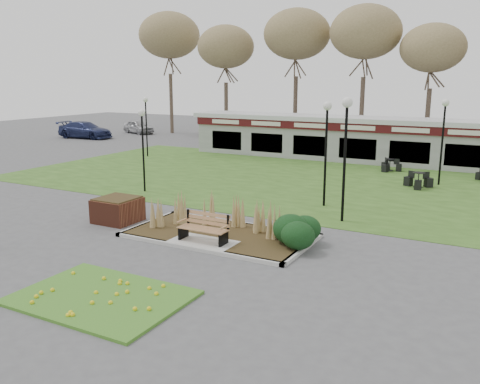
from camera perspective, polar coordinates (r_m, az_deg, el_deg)
The scene contains 18 objects.
ground at distance 16.78m, azimuth -4.43°, elevation -6.11°, with size 100.00×100.00×0.00m, color #515154.
lawn at distance 27.30m, azimuth 9.27°, elevation 1.13°, with size 34.00×16.00×0.02m, color #32591C.
flower_bed at distance 13.39m, azimuth -15.32°, elevation -11.21°, with size 4.20×3.00×0.16m.
planting_bed at distance 17.18m, azimuth 1.58°, elevation -4.34°, with size 6.75×3.40×1.27m.
park_bench at distance 16.80m, azimuth -4.01°, elevation -3.97°, with size 1.70×0.66×0.93m.
brick_planter at distance 19.99m, azimuth -13.57°, elevation -1.93°, with size 1.50×1.50×0.95m.
food_pavilion at distance 34.62m, azimuth 13.72°, elevation 5.80°, with size 24.60×3.40×2.90m.
tree_backdrop at distance 42.34m, azimuth 17.14°, elevation 16.14°, with size 47.24×5.24×10.36m.
lamp_post_near_right at distance 19.33m, azimuth 11.81°, elevation 6.61°, with size 0.39×0.39×4.72m.
lamp_post_mid_left at distance 24.67m, azimuth -10.91°, elevation 6.62°, with size 0.33×0.33×3.97m.
lamp_post_mid_right at distance 27.71m, azimuth 21.92°, elevation 7.21°, with size 0.36×0.36×4.38m.
lamp_post_far_right at distance 21.66m, azimuth 9.69°, elevation 6.81°, with size 0.37×0.37×4.46m.
lamp_post_far_left at distance 36.09m, azimuth -10.52°, elevation 8.65°, with size 0.34×0.34×4.12m.
bistro_set_b at distance 31.39m, azimuth 16.45°, elevation 2.72°, with size 1.28×1.30×0.71m.
bistro_set_d at distance 27.01m, azimuth 19.37°, elevation 1.02°, with size 1.43×1.34×0.77m.
car_silver at distance 52.06m, azimuth -11.35°, elevation 7.20°, with size 1.57×3.89×1.33m, color #ACADB1.
car_black at distance 42.93m, azimuth 5.33°, elevation 6.25°, with size 1.36×3.90×1.28m, color black.
car_blue at distance 49.00m, azimuth -17.00°, elevation 6.68°, with size 2.12×5.21×1.51m, color navy.
Camera 1 is at (8.64, -13.34, 5.38)m, focal length 38.00 mm.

